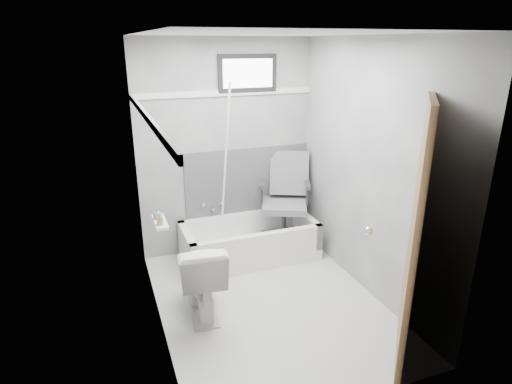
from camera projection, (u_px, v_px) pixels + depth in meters
name	position (u px, v px, depth m)	size (l,w,h in m)	color
floor	(269.00, 303.00, 4.06)	(2.60, 2.60, 0.00)	white
ceiling	(272.00, 34.00, 3.26)	(2.60, 2.60, 0.00)	silver
wall_back	(227.00, 149.00, 4.81)	(2.00, 0.02, 2.40)	slate
wall_front	(354.00, 247.00, 2.51)	(2.00, 0.02, 2.40)	slate
wall_left	(152.00, 197.00, 3.33)	(0.02, 2.60, 2.40)	slate
wall_right	(369.00, 171.00, 3.99)	(0.02, 2.60, 2.40)	slate
bathtub	(250.00, 240.00, 4.86)	(1.50, 0.70, 0.42)	white
office_chair	(284.00, 199.00, 4.91)	(0.59, 0.59, 1.02)	#5A5B5F
toilet	(201.00, 276.00, 3.82)	(0.41, 0.73, 0.72)	white
door	(473.00, 250.00, 2.92)	(0.78, 0.78, 2.00)	#53351F
window	(247.00, 73.00, 4.61)	(0.66, 0.04, 0.40)	black
backerboard	(248.00, 181.00, 5.02)	(1.50, 0.02, 0.78)	#4C4C4F
trim_back	(226.00, 93.00, 4.59)	(2.00, 0.02, 0.06)	white
trim_left	(147.00, 117.00, 3.13)	(0.02, 2.60, 0.06)	white
pole	(225.00, 168.00, 4.62)	(0.02, 0.02, 1.95)	white
shelf	(160.00, 222.00, 3.61)	(0.10, 0.32, 0.03)	white
soap_bottle_a	(160.00, 219.00, 3.52)	(0.05, 0.05, 0.11)	#9B8B4D
soap_bottle_b	(157.00, 213.00, 3.64)	(0.08, 0.08, 0.10)	teal
faucet	(212.00, 206.00, 4.93)	(0.26, 0.10, 0.16)	silver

